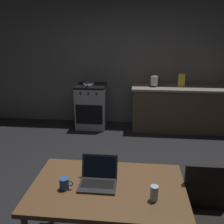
% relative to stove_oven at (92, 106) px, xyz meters
% --- Properties ---
extents(ground_plane, '(12.00, 12.00, 0.00)m').
position_rel_stove_oven_xyz_m(ground_plane, '(0.60, -2.24, -0.45)').
color(ground_plane, black).
extents(back_wall, '(6.40, 0.10, 2.65)m').
position_rel_stove_oven_xyz_m(back_wall, '(0.90, 0.35, 0.88)').
color(back_wall, '#5F5C5A').
rests_on(back_wall, ground_plane).
extents(kitchen_counter, '(2.16, 0.64, 0.90)m').
position_rel_stove_oven_xyz_m(kitchen_counter, '(1.92, 0.00, 0.00)').
color(kitchen_counter, '#4C3D2D').
rests_on(kitchen_counter, ground_plane).
extents(stove_oven, '(0.60, 0.62, 0.90)m').
position_rel_stove_oven_xyz_m(stove_oven, '(0.00, 0.00, 0.00)').
color(stove_oven, gray).
rests_on(stove_oven, ground_plane).
extents(dining_table, '(1.32, 0.84, 0.71)m').
position_rel_stove_oven_xyz_m(dining_table, '(0.71, -3.17, 0.19)').
color(dining_table, brown).
rests_on(dining_table, ground_plane).
extents(chair, '(0.40, 0.40, 0.89)m').
position_rel_stove_oven_xyz_m(chair, '(1.56, -3.17, 0.07)').
color(chair, black).
rests_on(chair, ground_plane).
extents(laptop, '(0.32, 0.29, 0.22)m').
position_rel_stove_oven_xyz_m(laptop, '(0.63, -3.14, 0.31)').
color(laptop, '#232326').
rests_on(laptop, dining_table).
extents(electric_kettle, '(0.18, 0.16, 0.22)m').
position_rel_stove_oven_xyz_m(electric_kettle, '(1.28, 0.00, 0.55)').
color(electric_kettle, black).
rests_on(electric_kettle, kitchen_counter).
extents(frying_pan, '(0.22, 0.40, 0.05)m').
position_rel_stove_oven_xyz_m(frying_pan, '(-0.04, -0.03, 0.48)').
color(frying_pan, gray).
rests_on(frying_pan, stove_oven).
extents(coffee_mug, '(0.12, 0.08, 0.10)m').
position_rel_stove_oven_xyz_m(coffee_mug, '(0.36, -3.24, 0.31)').
color(coffee_mug, '#264C8C').
rests_on(coffee_mug, dining_table).
extents(drinking_glass, '(0.06, 0.06, 0.13)m').
position_rel_stove_oven_xyz_m(drinking_glass, '(1.10, -3.32, 0.32)').
color(drinking_glass, '#99B7C6').
rests_on(drinking_glass, dining_table).
extents(cereal_box, '(0.13, 0.05, 0.25)m').
position_rel_stove_oven_xyz_m(cereal_box, '(1.81, 0.02, 0.58)').
color(cereal_box, gold).
rests_on(cereal_box, kitchen_counter).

